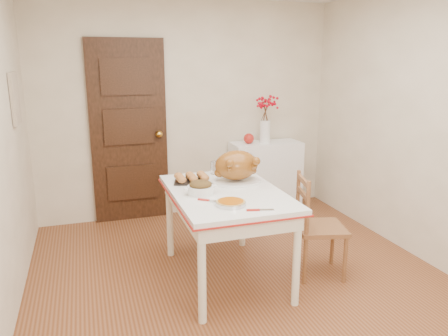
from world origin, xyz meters
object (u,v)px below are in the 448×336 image
object	(u,v)px
turkey_platter	(236,167)
kitchen_table	(226,235)
sideboard	(265,176)
pumpkin_pie	(231,202)
chair_oak	(321,225)

from	to	relation	value
turkey_platter	kitchen_table	bearing A→B (deg)	-109.21
sideboard	turkey_platter	world-z (taller)	turkey_platter
pumpkin_pie	sideboard	bearing A→B (deg)	59.41
kitchen_table	turkey_platter	xyz separation A→B (m)	(0.16, 0.20, 0.53)
kitchen_table	pumpkin_pie	size ratio (longest dim) A/B	5.82
turkey_platter	pumpkin_pie	bearing A→B (deg)	-93.67
turkey_platter	pumpkin_pie	xyz separation A→B (m)	(-0.24, -0.56, -0.12)
chair_oak	turkey_platter	distance (m)	0.88
chair_oak	pumpkin_pie	xyz separation A→B (m)	(-0.88, -0.17, 0.36)
pumpkin_pie	chair_oak	bearing A→B (deg)	10.88
chair_oak	pumpkin_pie	size ratio (longest dim) A/B	3.99
kitchen_table	chair_oak	world-z (taller)	chair_oak
kitchen_table	turkey_platter	distance (m)	0.59
sideboard	turkey_platter	distance (m)	1.64
kitchen_table	chair_oak	xyz separation A→B (m)	(0.80, -0.19, 0.06)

